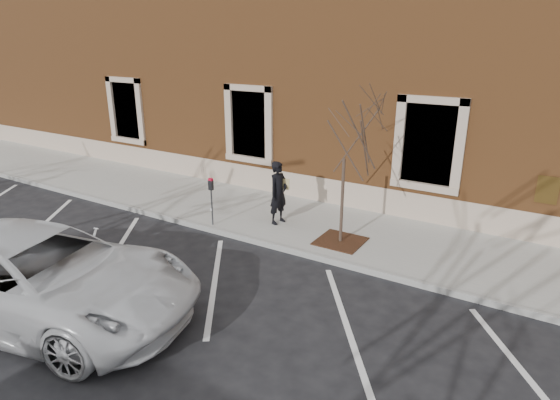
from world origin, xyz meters
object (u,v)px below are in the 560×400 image
Objects in this scene: parking_meter at (211,193)px; man at (278,193)px; white_truck at (39,276)px; sapling at (345,134)px.

man is at bearing 38.68° from parking_meter.
parking_meter is 5.11m from white_truck.
man is 0.29× the size of white_truck.
man is at bearing 171.92° from sapling.
white_truck is at bearing -88.17° from parking_meter.
man reaches higher than white_truck.
man reaches higher than parking_meter.
parking_meter is at bearing -13.27° from white_truck.
sapling is (3.57, 0.82, 1.87)m from parking_meter.
white_truck is (-3.59, -5.93, -2.10)m from sapling.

